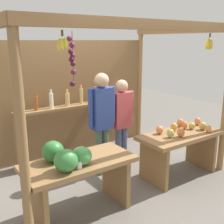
% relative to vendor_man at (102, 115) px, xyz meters
% --- Properties ---
extents(ground_plane, '(12.00, 12.00, 0.00)m').
position_rel_vendor_man_xyz_m(ground_plane, '(0.09, 0.06, -0.99)').
color(ground_plane, slate).
rests_on(ground_plane, ground).
extents(market_stall, '(3.39, 2.24, 2.36)m').
position_rel_vendor_man_xyz_m(market_stall, '(0.08, 0.57, 0.39)').
color(market_stall, olive).
rests_on(market_stall, ground).
extents(fruit_counter_left, '(1.37, 0.66, 0.96)m').
position_rel_vendor_man_xyz_m(fruit_counter_left, '(-0.88, -0.75, -0.37)').
color(fruit_counter_left, olive).
rests_on(fruit_counter_left, ground).
extents(fruit_counter_right, '(1.37, 0.64, 0.86)m').
position_rel_vendor_man_xyz_m(fruit_counter_right, '(1.00, -0.73, -0.44)').
color(fruit_counter_right, olive).
rests_on(fruit_counter_right, ground).
extents(bottle_shelf_unit, '(2.17, 0.22, 1.36)m').
position_rel_vendor_man_xyz_m(bottle_shelf_unit, '(-0.03, 0.86, -0.17)').
color(bottle_shelf_unit, olive).
rests_on(bottle_shelf_unit, ground).
extents(vendor_man, '(0.48, 0.22, 1.65)m').
position_rel_vendor_man_xyz_m(vendor_man, '(0.00, 0.00, 0.00)').
color(vendor_man, '#4A5F4E').
rests_on(vendor_man, ground).
extents(vendor_woman, '(0.48, 0.20, 1.51)m').
position_rel_vendor_man_xyz_m(vendor_woman, '(0.42, 0.06, -0.10)').
color(vendor_woman, '#4D597B').
rests_on(vendor_woman, ground).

